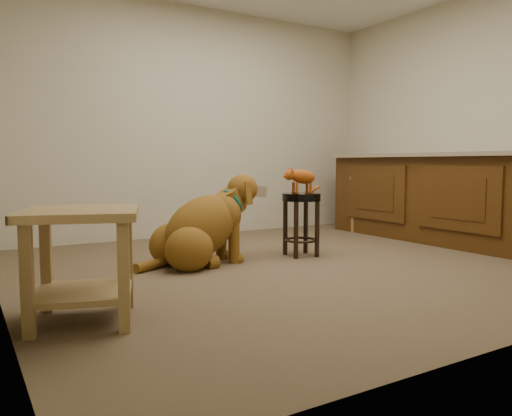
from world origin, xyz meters
TOP-DOWN VIEW (x-y plane):
  - floor at (0.00, 0.00)m, footprint 4.50×4.00m
  - room_shell at (0.00, 0.00)m, footprint 4.54×4.04m
  - cabinet_run at (1.94, 0.30)m, footprint 0.70×2.56m
  - padded_stool at (0.20, 0.30)m, footprint 0.35×0.35m
  - wood_stool at (1.84, 1.12)m, footprint 0.43×0.43m
  - side_table at (-1.89, -0.63)m, footprint 0.73×0.73m
  - golden_retriever at (-0.73, 0.40)m, footprint 1.25×0.64m
  - tabby_kitten at (0.19, 0.30)m, footprint 0.42×0.15m

SIDE VIEW (x-z plane):
  - floor at x=0.00m, z-range -0.01..0.01m
  - golden_retriever at x=-0.73m, z-range -0.10..0.69m
  - wood_stool at x=1.84m, z-range 0.01..0.68m
  - side_table at x=-1.89m, z-range 0.09..0.69m
  - padded_stool at x=0.20m, z-range 0.12..0.69m
  - cabinet_run at x=1.94m, z-range -0.03..0.91m
  - tabby_kitten at x=0.19m, z-range 0.58..0.84m
  - room_shell at x=0.00m, z-range 0.37..2.99m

